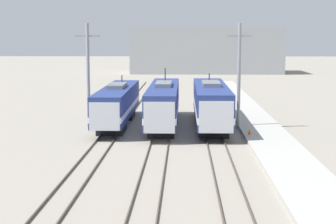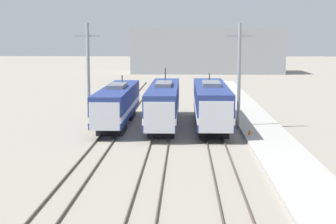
# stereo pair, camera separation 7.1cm
# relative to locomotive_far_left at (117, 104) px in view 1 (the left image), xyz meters

# --- Properties ---
(ground_plane) EXTENTS (400.00, 400.00, 0.00)m
(ground_plane) POSITION_rel_locomotive_far_left_xyz_m (4.57, -8.39, -2.09)
(ground_plane) COLOR gray
(rail_pair_far_left) EXTENTS (1.51, 120.00, 0.15)m
(rail_pair_far_left) POSITION_rel_locomotive_far_left_xyz_m (0.00, -8.39, -2.02)
(rail_pair_far_left) COLOR #4C4238
(rail_pair_far_left) RESTS_ON ground_plane
(rail_pair_center) EXTENTS (1.51, 120.00, 0.15)m
(rail_pair_center) POSITION_rel_locomotive_far_left_xyz_m (4.57, -8.39, -2.02)
(rail_pair_center) COLOR #4C4238
(rail_pair_center) RESTS_ON ground_plane
(rail_pair_far_right) EXTENTS (1.51, 120.00, 0.15)m
(rail_pair_far_right) POSITION_rel_locomotive_far_left_xyz_m (9.15, -8.39, -2.02)
(rail_pair_far_right) COLOR #4C4238
(rail_pair_far_right) RESTS_ON ground_plane
(locomotive_far_left) EXTENTS (2.79, 18.50, 4.62)m
(locomotive_far_left) POSITION_rel_locomotive_far_left_xyz_m (0.00, 0.00, 0.00)
(locomotive_far_left) COLOR black
(locomotive_far_left) RESTS_ON ground_plane
(locomotive_center) EXTENTS (2.77, 19.42, 5.43)m
(locomotive_center) POSITION_rel_locomotive_far_left_xyz_m (4.57, -0.76, 0.11)
(locomotive_center) COLOR black
(locomotive_center) RESTS_ON ground_plane
(locomotive_far_right) EXTENTS (3.08, 18.68, 4.88)m
(locomotive_far_right) POSITION_rel_locomotive_far_left_xyz_m (9.15, -0.92, 0.14)
(locomotive_far_right) COLOR black
(locomotive_far_right) RESTS_ON ground_plane
(catenary_tower_left) EXTENTS (2.35, 0.32, 9.90)m
(catenary_tower_left) POSITION_rel_locomotive_far_left_xyz_m (-2.56, -1.34, 3.07)
(catenary_tower_left) COLOR gray
(catenary_tower_left) RESTS_ON ground_plane
(catenary_tower_right) EXTENTS (2.35, 0.32, 9.90)m
(catenary_tower_right) POSITION_rel_locomotive_far_left_xyz_m (11.72, -1.34, 3.07)
(catenary_tower_right) COLOR gray
(catenary_tower_right) RESTS_ON ground_plane
(platform) EXTENTS (4.00, 120.00, 0.31)m
(platform) POSITION_rel_locomotive_far_left_xyz_m (13.72, -8.39, -1.94)
(platform) COLOR #A8A59E
(platform) RESTS_ON ground_plane
(traffic_cone) EXTENTS (0.32, 0.32, 0.52)m
(traffic_cone) POSITION_rel_locomotive_far_left_xyz_m (12.22, -6.60, -1.53)
(traffic_cone) COLOR orange
(traffic_cone) RESTS_ON platform
(depot_building) EXTENTS (35.43, 15.03, 10.50)m
(depot_building) POSITION_rel_locomotive_far_left_xyz_m (11.76, 81.38, 3.16)
(depot_building) COLOR #9EA3A8
(depot_building) RESTS_ON ground_plane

